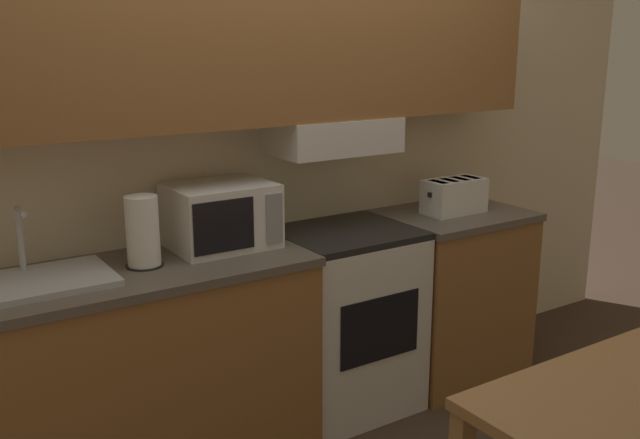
# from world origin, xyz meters

# --- Properties ---
(ground_plane) EXTENTS (16.00, 16.00, 0.00)m
(ground_plane) POSITION_xyz_m (0.00, 0.00, 0.00)
(ground_plane) COLOR #3D2D23
(wall_back) EXTENTS (5.17, 0.38, 2.55)m
(wall_back) POSITION_xyz_m (0.01, -0.06, 1.46)
(wall_back) COLOR beige
(wall_back) RESTS_ON ground_plane
(lower_counter_main) EXTENTS (1.45, 0.58, 0.89)m
(lower_counter_main) POSITION_xyz_m (-0.67, -0.28, 0.44)
(lower_counter_main) COLOR #936033
(lower_counter_main) RESTS_ON ground_plane
(lower_counter_right_stub) EXTENTS (0.72, 0.58, 0.89)m
(lower_counter_right_stub) POSITION_xyz_m (1.03, -0.28, 0.44)
(lower_counter_right_stub) COLOR #936033
(lower_counter_right_stub) RESTS_ON ground_plane
(stove_range) EXTENTS (0.61, 0.55, 0.89)m
(stove_range) POSITION_xyz_m (0.36, -0.27, 0.44)
(stove_range) COLOR silver
(stove_range) RESTS_ON ground_plane
(microwave) EXTENTS (0.42, 0.34, 0.27)m
(microwave) POSITION_xyz_m (-0.23, -0.20, 1.02)
(microwave) COLOR silver
(microwave) RESTS_ON lower_counter_main
(toaster) EXTENTS (0.33, 0.17, 0.17)m
(toaster) POSITION_xyz_m (1.02, -0.30, 0.97)
(toaster) COLOR silver
(toaster) RESTS_ON lower_counter_right_stub
(sink_basin) EXTENTS (0.56, 0.37, 0.27)m
(sink_basin) POSITION_xyz_m (-1.02, -0.28, 0.90)
(sink_basin) COLOR #B7BABF
(sink_basin) RESTS_ON lower_counter_main
(paper_towel_roll) EXTENTS (0.15, 0.15, 0.28)m
(paper_towel_roll) POSITION_xyz_m (-0.60, -0.28, 1.02)
(paper_towel_roll) COLOR black
(paper_towel_roll) RESTS_ON lower_counter_main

